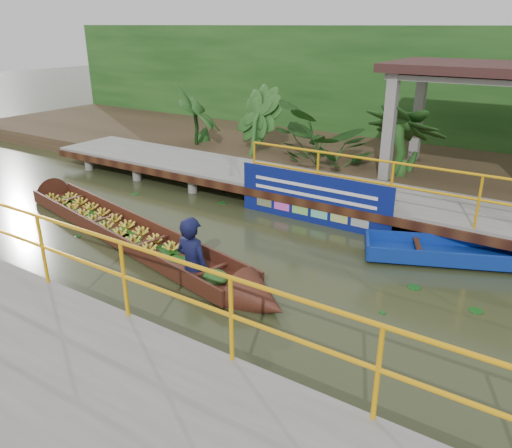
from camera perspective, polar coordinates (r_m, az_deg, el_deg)
The scene contains 10 objects.
ground at distance 9.29m, azimuth -3.71°, elevation -3.91°, with size 80.00×80.00×0.00m, color #2A3018.
land_strip at distance 15.51m, azimuth 13.16°, elevation 7.09°, with size 30.00×8.00×0.45m, color #312518.
far_dock at distance 11.82m, azimuth 6.29°, elevation 4.24°, with size 16.00×2.06×1.66m.
near_dock at distance 6.04m, azimuth -21.00°, elevation -17.99°, with size 18.00×2.40×1.73m.
pavilion at distance 13.18m, azimuth 24.86°, elevation 14.65°, with size 4.40×3.00×3.00m.
foliage_backdrop at distance 17.53m, azimuth 16.67°, elevation 14.34°, with size 30.00×0.80×4.00m, color #173F14.
vendor_boat at distance 9.93m, azimuth -13.17°, elevation -0.57°, with size 8.52×2.58×2.29m.
moored_blue_boat at distance 9.94m, azimuth 24.97°, elevation -3.38°, with size 3.28×2.01×0.77m.
blue_banner at distance 10.77m, azimuth 6.49°, elevation 2.89°, with size 3.54×0.04×1.11m.
tropical_plants at distance 12.87m, azimuth 14.80°, elevation 9.20°, with size 14.47×1.47×1.83m.
Camera 1 is at (5.07, -6.66, 4.03)m, focal length 35.00 mm.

